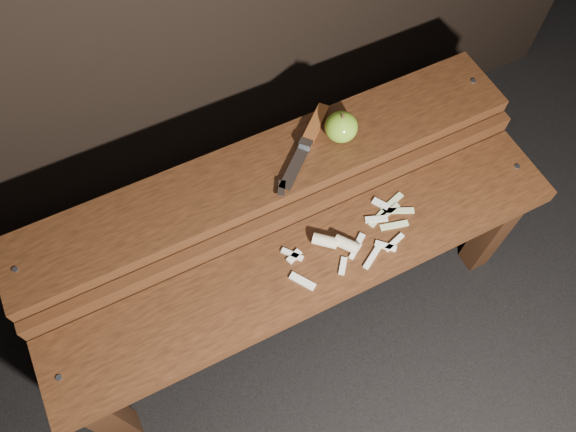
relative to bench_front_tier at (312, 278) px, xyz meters
name	(u,v)px	position (x,y,z in m)	size (l,w,h in m)	color
ground	(297,307)	(0.00, 0.06, -0.35)	(60.00, 60.00, 0.00)	black
bench_front_tier	(312,278)	(0.00, 0.00, 0.00)	(1.20, 0.20, 0.42)	black
bench_rear_tier	(268,188)	(0.00, 0.23, 0.06)	(1.20, 0.21, 0.50)	black
apple	(341,127)	(0.19, 0.23, 0.18)	(0.08, 0.08, 0.08)	olive
knife	(310,135)	(0.12, 0.26, 0.16)	(0.21, 0.19, 0.02)	brown
apple_scraps	(348,240)	(0.10, 0.02, 0.07)	(0.33, 0.15, 0.03)	beige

